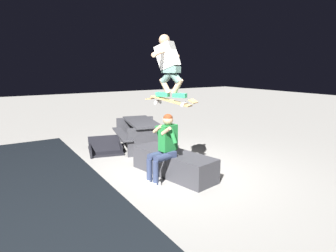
# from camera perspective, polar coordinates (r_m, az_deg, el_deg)

# --- Properties ---
(ground_plane) EXTENTS (40.00, 40.00, 0.00)m
(ground_plane) POSITION_cam_1_polar(r_m,az_deg,el_deg) (6.24, 1.86, -9.10)
(ground_plane) COLOR gray
(ledge_box_main) EXTENTS (1.99, 0.98, 0.48)m
(ledge_box_main) POSITION_cam_1_polar(r_m,az_deg,el_deg) (6.06, 1.05, -7.31)
(ledge_box_main) COLOR #38383D
(ledge_box_main) RESTS_ON ground
(person_sitting_on_ledge) EXTENTS (0.60, 0.78, 1.32)m
(person_sitting_on_ledge) POSITION_cam_1_polar(r_m,az_deg,el_deg) (5.60, -0.79, -3.67)
(person_sitting_on_ledge) COLOR #2D3856
(person_sitting_on_ledge) RESTS_ON ground
(skateboard) EXTENTS (0.99, 0.65, 0.17)m
(skateboard) POSITION_cam_1_polar(r_m,az_deg,el_deg) (5.42, 0.59, 4.89)
(skateboard) COLOR #AD8451
(skater_airborne) EXTENTS (0.63, 0.82, 1.12)m
(skater_airborne) POSITION_cam_1_polar(r_m,az_deg,el_deg) (5.42, 0.07, 12.17)
(skater_airborne) COLOR #2D9E66
(kicker_ramp) EXTENTS (1.14, 1.06, 0.44)m
(kicker_ramp) POSITION_cam_1_polar(r_m,az_deg,el_deg) (7.87, -12.11, -4.42)
(kicker_ramp) COLOR black
(kicker_ramp) RESTS_ON ground
(picnic_table_back) EXTENTS (1.95, 1.68, 0.75)m
(picnic_table_back) POSITION_cam_1_polar(r_m,az_deg,el_deg) (8.04, -5.19, -0.73)
(picnic_table_back) COLOR #38383D
(picnic_table_back) RESTS_ON ground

